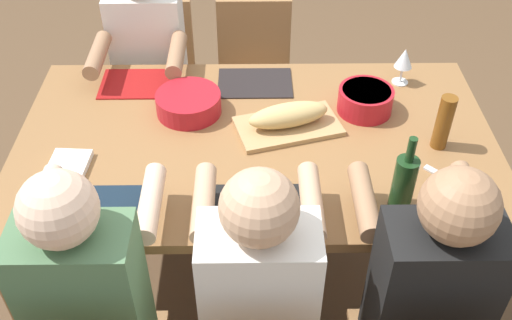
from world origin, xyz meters
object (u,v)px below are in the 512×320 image
diner_far_center (258,289)px  wine_bottle (404,182)px  serving_bowl_pasta (365,99)px  bread_loaf (289,115)px  dining_table (256,153)px  chair_near_right (157,74)px  chair_near_center (254,74)px  serving_bowl_greens (188,102)px  cutting_board (288,126)px  diner_far_left (426,288)px  napkin_stack (69,163)px  wine_glass (404,60)px  diner_near_right (148,57)px  diner_far_right (91,291)px  beer_bottle (444,122)px

diner_far_center → wine_bottle: size_ratio=4.14×
serving_bowl_pasta → bread_loaf: (0.32, 0.12, 0.01)m
dining_table → chair_near_right: size_ratio=2.17×
serving_bowl_pasta → chair_near_center: bearing=-57.0°
dining_table → chair_near_right: chair_near_right is taller
serving_bowl_pasta → bread_loaf: size_ratio=0.69×
diner_far_center → dining_table: bearing=-90.0°
serving_bowl_greens → cutting_board: size_ratio=0.66×
chair_near_right → bread_loaf: same height
diner_far_left → serving_bowl_greens: size_ratio=4.57×
dining_table → napkin_stack: size_ratio=13.20×
diner_far_center → wine_glass: diner_far_center is taller
diner_far_left → napkin_stack: 1.30m
diner_far_left → wine_glass: (-0.12, -1.06, 0.16)m
diner_near_right → serving_bowl_greens: bearing=115.4°
dining_table → serving_bowl_pasta: (-0.44, -0.18, 0.13)m
serving_bowl_greens → serving_bowl_pasta: bearing=-179.8°
wine_glass → bread_loaf: bearing=32.3°
diner_far_center → serving_bowl_pasta: diner_far_center is taller
diner_far_right → dining_table: bearing=-126.9°
serving_bowl_pasta → wine_bottle: wine_bottle is taller
serving_bowl_greens → beer_bottle: (-0.96, 0.23, 0.06)m
dining_table → wine_bottle: size_ratio=6.37×
diner_far_left → serving_bowl_pasta: bearing=-85.7°
chair_near_center → bread_loaf: 0.87m
serving_bowl_pasta → diner_far_right: bearing=41.9°
bread_loaf → wine_bottle: (-0.35, 0.43, 0.04)m
beer_bottle → napkin_stack: bearing=4.2°
diner_far_left → beer_bottle: bearing=-106.2°
serving_bowl_pasta → beer_bottle: beer_bottle is taller
wine_bottle → beer_bottle: 0.38m
diner_far_right → wine_glass: diner_far_right is taller
diner_far_center → serving_bowl_greens: 0.90m
chair_near_right → napkin_stack: (0.17, 1.01, 0.27)m
serving_bowl_pasta → cutting_board: bearing=20.1°
wine_bottle → diner_far_center: bearing=32.9°
dining_table → diner_near_right: bearing=-53.1°
cutting_board → napkin_stack: 0.84m
diner_far_right → diner_far_left: same height
diner_far_right → wine_bottle: 1.05m
dining_table → serving_bowl_pasta: 0.50m
diner_near_right → chair_near_center: (-0.51, -0.18, -0.21)m
serving_bowl_pasta → serving_bowl_greens: size_ratio=0.84×
diner_far_center → cutting_board: size_ratio=3.00×
diner_far_right → bread_loaf: 0.98m
diner_far_right → serving_bowl_greens: diner_far_right is taller
serving_bowl_greens → wine_bottle: 0.93m
serving_bowl_greens → cutting_board: 0.41m
chair_near_center → wine_glass: (-0.63, 0.48, 0.37)m
diner_far_left → wine_bottle: 0.35m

